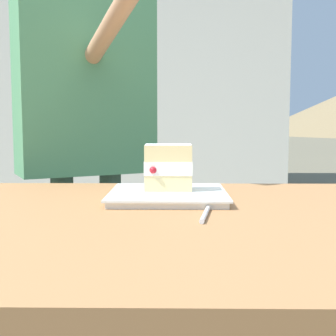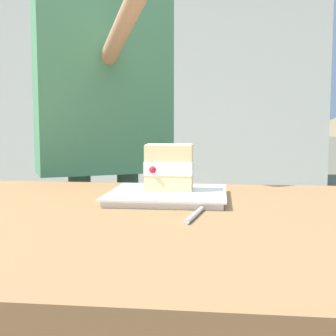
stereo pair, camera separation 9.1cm
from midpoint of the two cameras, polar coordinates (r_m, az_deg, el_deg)
name	(u,v)px [view 2 (the right image)]	position (r m, az deg, el deg)	size (l,w,h in m)	color
patio_table	(50,277)	(0.84, -11.48, -13.26)	(1.28, 0.78, 0.75)	olive
dessert_plate	(168,195)	(0.92, 2.85, -3.42)	(0.23, 0.23, 0.02)	white
cake_slice	(169,167)	(0.93, 2.94, 0.08)	(0.10, 0.07, 0.09)	#EAD18C
dessert_fork	(200,210)	(0.79, 7.31, -5.30)	(0.04, 0.17, 0.01)	silver
diner_person	(103,95)	(1.43, -6.27, 9.07)	(0.44, 0.56, 1.48)	#334B43
patio_building	(156,81)	(5.92, -1.08, 10.77)	(3.59, 3.24, 2.84)	silver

